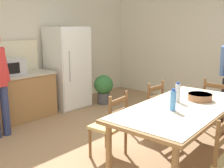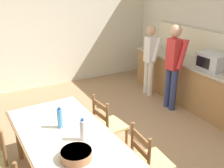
# 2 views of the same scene
# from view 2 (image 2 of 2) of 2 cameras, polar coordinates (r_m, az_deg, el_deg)

# --- Properties ---
(ground_plane) EXTENTS (8.32, 8.32, 0.00)m
(ground_plane) POSITION_cam_2_polar(r_m,az_deg,el_deg) (4.06, 1.24, -15.09)
(ground_plane) COLOR #9E7A56
(wall_left) EXTENTS (0.12, 5.20, 2.90)m
(wall_left) POSITION_cam_2_polar(r_m,az_deg,el_deg) (6.36, -13.61, 12.33)
(wall_left) COLOR beige
(wall_left) RESTS_ON ground
(kitchen_counter) EXTENTS (2.86, 0.66, 0.88)m
(kitchen_counter) POSITION_cam_2_polar(r_m,az_deg,el_deg) (5.76, 15.93, 0.72)
(kitchen_counter) COLOR #9E7042
(kitchen_counter) RESTS_ON ground
(counter_splashback) EXTENTS (2.82, 0.03, 0.60)m
(counter_splashback) POSITION_cam_2_polar(r_m,az_deg,el_deg) (5.77, 18.96, 8.09)
(counter_splashback) COLOR beige
(counter_splashback) RESTS_ON kitchen_counter
(microwave) EXTENTS (0.50, 0.39, 0.30)m
(microwave) POSITION_cam_2_polar(r_m,az_deg,el_deg) (5.17, 21.02, 4.60)
(microwave) COLOR #B2B7BC
(microwave) RESTS_ON kitchen_counter
(dining_table) EXTENTS (2.19, 1.09, 0.77)m
(dining_table) POSITION_cam_2_polar(r_m,az_deg,el_deg) (3.11, -9.22, -12.62)
(dining_table) COLOR olive
(dining_table) RESTS_ON ground
(bottle_near_centre) EXTENTS (0.07, 0.07, 0.27)m
(bottle_near_centre) POSITION_cam_2_polar(r_m,az_deg,el_deg) (3.22, -11.26, -7.33)
(bottle_near_centre) COLOR #4C8ED6
(bottle_near_centre) RESTS_ON dining_table
(bottle_off_centre) EXTENTS (0.07, 0.07, 0.27)m
(bottle_off_centre) POSITION_cam_2_polar(r_m,az_deg,el_deg) (2.96, -6.39, -9.89)
(bottle_off_centre) COLOR silver
(bottle_off_centre) RESTS_ON dining_table
(serving_bowl) EXTENTS (0.32, 0.32, 0.09)m
(serving_bowl) POSITION_cam_2_polar(r_m,az_deg,el_deg) (2.73, -7.78, -14.88)
(serving_bowl) COLOR #9E6642
(serving_bowl) RESTS_ON dining_table
(chair_side_far_left) EXTENTS (0.46, 0.44, 0.91)m
(chair_side_far_left) POSITION_cam_2_polar(r_m,az_deg,el_deg) (3.90, -0.82, -9.01)
(chair_side_far_left) COLOR brown
(chair_side_far_left) RESTS_ON ground
(chair_side_far_right) EXTENTS (0.44, 0.42, 0.91)m
(chair_side_far_right) POSITION_cam_2_polar(r_m,az_deg,el_deg) (3.25, 8.10, -16.44)
(chair_side_far_right) COLOR brown
(chair_side_far_right) RESTS_ON ground
(person_at_sink) EXTENTS (0.39, 0.27, 1.55)m
(person_at_sink) POSITION_cam_2_polar(r_m,az_deg,el_deg) (5.76, 8.24, 5.81)
(person_at_sink) COLOR silver
(person_at_sink) RESTS_ON ground
(person_at_counter) EXTENTS (0.42, 0.29, 1.68)m
(person_at_counter) POSITION_cam_2_polar(r_m,az_deg,el_deg) (5.15, 13.20, 4.37)
(person_at_counter) COLOR navy
(person_at_counter) RESTS_ON ground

